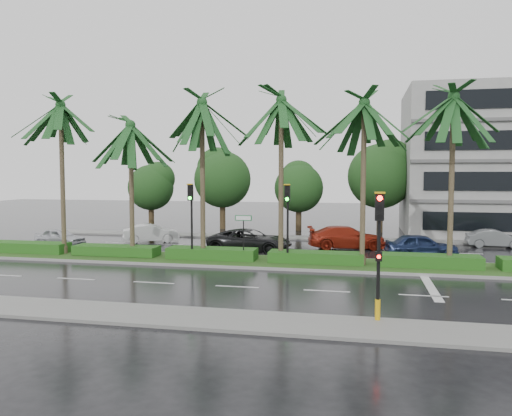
% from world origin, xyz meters
% --- Properties ---
extents(ground, '(120.00, 120.00, 0.00)m').
position_xyz_m(ground, '(0.00, 0.00, 0.00)').
color(ground, black).
rests_on(ground, ground).
extents(near_sidewalk, '(40.00, 2.40, 0.12)m').
position_xyz_m(near_sidewalk, '(0.00, -10.20, 0.06)').
color(near_sidewalk, slate).
rests_on(near_sidewalk, ground).
extents(far_sidewalk, '(40.00, 2.00, 0.12)m').
position_xyz_m(far_sidewalk, '(0.00, 12.00, 0.06)').
color(far_sidewalk, slate).
rests_on(far_sidewalk, ground).
extents(median, '(36.00, 4.00, 0.15)m').
position_xyz_m(median, '(0.00, 1.00, 0.08)').
color(median, gray).
rests_on(median, ground).
extents(hedge, '(35.20, 1.40, 0.60)m').
position_xyz_m(hedge, '(0.00, 1.00, 0.45)').
color(hedge, '#234E16').
rests_on(hedge, median).
extents(lane_markings, '(34.00, 13.06, 0.01)m').
position_xyz_m(lane_markings, '(3.04, -0.43, 0.01)').
color(lane_markings, silver).
rests_on(lane_markings, ground).
extents(palm_row, '(26.30, 4.20, 9.87)m').
position_xyz_m(palm_row, '(-1.25, 1.02, 8.21)').
color(palm_row, '#3F3624').
rests_on(palm_row, median).
extents(signal_near, '(0.34, 0.45, 4.36)m').
position_xyz_m(signal_near, '(6.00, -9.39, 2.50)').
color(signal_near, black).
rests_on(signal_near, near_sidewalk).
extents(signal_median_left, '(0.34, 0.42, 4.36)m').
position_xyz_m(signal_median_left, '(-4.00, 0.30, 3.00)').
color(signal_median_left, black).
rests_on(signal_median_left, median).
extents(signal_median_right, '(0.34, 0.42, 4.36)m').
position_xyz_m(signal_median_right, '(1.50, 0.30, 3.00)').
color(signal_median_right, black).
rests_on(signal_median_right, median).
extents(street_sign, '(0.95, 0.09, 2.60)m').
position_xyz_m(street_sign, '(-1.00, 0.48, 2.12)').
color(street_sign, black).
rests_on(street_sign, median).
extents(bg_trees, '(32.30, 5.53, 7.99)m').
position_xyz_m(bg_trees, '(0.45, 17.59, 4.56)').
color(bg_trees, '#3A2C1A').
rests_on(bg_trees, ground).
extents(building, '(16.00, 10.00, 12.00)m').
position_xyz_m(building, '(17.00, 18.00, 6.00)').
color(building, gray).
rests_on(building, ground).
extents(car_silver, '(2.05, 3.86, 1.25)m').
position_xyz_m(car_silver, '(-15.10, 4.51, 0.62)').
color(car_silver, silver).
rests_on(car_silver, ground).
extents(car_white, '(2.98, 4.28, 1.34)m').
position_xyz_m(car_white, '(-9.72, 7.74, 0.67)').
color(car_white, '#BCBCBC').
rests_on(car_white, ground).
extents(car_darkgrey, '(2.72, 5.52, 1.51)m').
position_xyz_m(car_darkgrey, '(-1.57, 4.66, 0.75)').
color(car_darkgrey, black).
rests_on(car_darkgrey, ground).
extents(car_red, '(3.08, 5.54, 1.52)m').
position_xyz_m(car_red, '(4.50, 7.55, 0.76)').
color(car_red, maroon).
rests_on(car_red, ground).
extents(car_blue, '(2.22, 4.42, 1.45)m').
position_xyz_m(car_blue, '(9.00, 4.75, 0.72)').
color(car_blue, '#19264C').
rests_on(car_blue, ground).
extents(car_grey, '(1.38, 3.76, 1.23)m').
position_xyz_m(car_grey, '(14.45, 10.17, 0.62)').
color(car_grey, slate).
rests_on(car_grey, ground).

